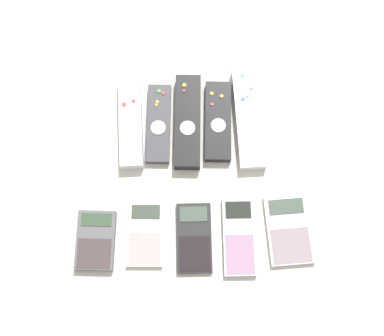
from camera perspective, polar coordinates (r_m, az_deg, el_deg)
ground_plane at (r=1.10m, az=0.05°, el=-1.84°), size 3.00×3.00×0.00m
remote_0 at (r=1.13m, az=-6.57°, el=4.79°), size 0.05×0.19×0.03m
remote_1 at (r=1.13m, az=-3.58°, el=4.74°), size 0.06×0.17×0.02m
remote_2 at (r=1.12m, az=-0.46°, el=4.95°), size 0.06×0.20×0.03m
remote_3 at (r=1.13m, az=2.79°, el=4.98°), size 0.06×0.18×0.02m
remote_4 at (r=1.13m, az=6.05°, el=5.30°), size 0.06×0.22×0.03m
calculator_0 at (r=1.08m, az=-10.23°, el=-7.60°), size 0.08×0.12×0.02m
calculator_1 at (r=1.07m, az=-5.00°, el=-7.03°), size 0.08×0.13×0.01m
calculator_2 at (r=1.07m, az=0.13°, el=-7.47°), size 0.07×0.14×0.01m
calculator_3 at (r=1.07m, az=5.04°, el=-7.30°), size 0.07×0.16×0.01m
calculator_4 at (r=1.09m, az=10.27°, el=-6.53°), size 0.09×0.14×0.01m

